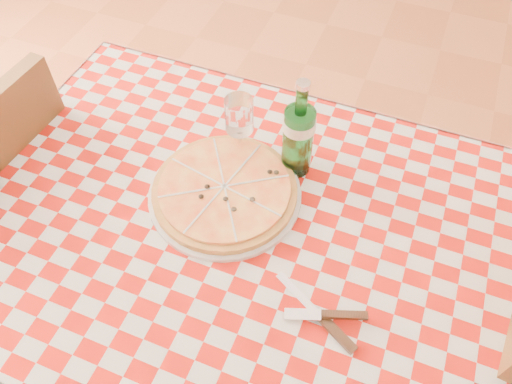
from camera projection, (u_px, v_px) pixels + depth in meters
dining_table at (254, 257)px, 1.13m from camera, size 1.20×0.80×0.75m
tablecloth at (254, 234)px, 1.05m from camera, size 1.30×0.90×0.01m
chair_far at (8, 204)px, 1.38m from camera, size 0.44×0.44×0.92m
pizza_plate at (225, 190)px, 1.09m from camera, size 0.40×0.40×0.04m
water_bottle at (299, 129)px, 1.06m from camera, size 0.07×0.07×0.25m
wine_glass at (240, 128)px, 1.12m from camera, size 0.07×0.07×0.16m
cutlery at (321, 315)px, 0.93m from camera, size 0.22×0.18×0.02m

